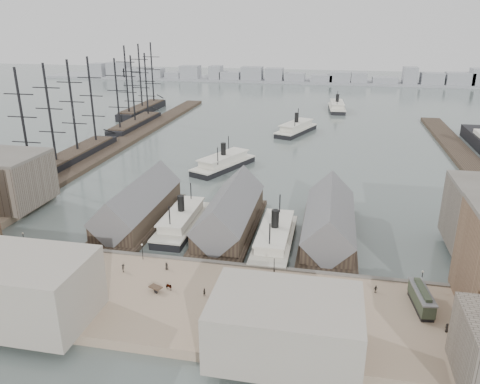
% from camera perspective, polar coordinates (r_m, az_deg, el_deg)
% --- Properties ---
extents(ground, '(900.00, 900.00, 0.00)m').
position_cam_1_polar(ground, '(111.83, -3.10, -8.14)').
color(ground, '#4E5A57').
rests_on(ground, ground).
extents(quay, '(180.00, 30.00, 2.00)m').
position_cam_1_polar(quay, '(94.87, -6.19, -13.23)').
color(quay, gray).
rests_on(quay, ground).
extents(seawall, '(180.00, 1.20, 2.30)m').
position_cam_1_polar(seawall, '(106.88, -3.81, -8.90)').
color(seawall, '#59544C').
rests_on(seawall, ground).
extents(west_wharf, '(10.00, 220.00, 1.60)m').
position_cam_1_polar(west_wharf, '(222.49, -13.78, 6.10)').
color(west_wharf, '#2D231C').
rests_on(west_wharf, ground).
extents(east_wharf, '(10.00, 180.00, 1.60)m').
position_cam_1_polar(east_wharf, '(199.35, 26.36, 2.92)').
color(east_wharf, '#2D231C').
rests_on(east_wharf, ground).
extents(ferry_shed_west, '(14.00, 42.00, 12.60)m').
position_cam_1_polar(ferry_shed_west, '(132.37, -12.26, -1.71)').
color(ferry_shed_west, '#2D231C').
rests_on(ferry_shed_west, ground).
extents(ferry_shed_center, '(14.00, 42.00, 12.60)m').
position_cam_1_polar(ferry_shed_center, '(124.60, -1.20, -2.64)').
color(ferry_shed_center, '#2D231C').
rests_on(ferry_shed_center, ground).
extents(ferry_shed_east, '(14.00, 42.00, 12.60)m').
position_cam_1_polar(ferry_shed_east, '(121.98, 10.82, -3.54)').
color(ferry_shed_east, '#2D231C').
rests_on(ferry_shed_east, ground).
extents(street_bldg_center, '(24.00, 16.00, 10.00)m').
position_cam_1_polar(street_bldg_center, '(78.34, 5.52, -15.96)').
color(street_bldg_center, gray).
rests_on(street_bldg_center, quay).
extents(street_bldg_west, '(30.00, 16.00, 12.00)m').
position_cam_1_polar(street_bldg_west, '(95.32, -26.44, -10.36)').
color(street_bldg_west, gray).
rests_on(street_bldg_west, quay).
extents(lamp_post_far_w, '(0.44, 0.44, 3.92)m').
position_cam_1_polar(lamp_post_far_w, '(122.71, -24.90, -5.00)').
color(lamp_post_far_w, black).
rests_on(lamp_post_far_w, quay).
extents(lamp_post_near_w, '(0.44, 0.44, 3.92)m').
position_cam_1_polar(lamp_post_near_w, '(108.32, -11.84, -6.77)').
color(lamp_post_near_w, black).
rests_on(lamp_post_near_w, quay).
extents(lamp_post_near_e, '(0.44, 0.44, 3.92)m').
position_cam_1_polar(lamp_post_near_e, '(101.03, 4.20, -8.44)').
color(lamp_post_near_e, black).
rests_on(lamp_post_near_e, quay).
extents(lamp_post_far_e, '(0.44, 0.44, 3.92)m').
position_cam_1_polar(lamp_post_far_e, '(102.38, 21.33, -9.51)').
color(lamp_post_far_e, black).
rests_on(lamp_post_far_e, quay).
extents(far_shore, '(500.00, 40.00, 15.72)m').
position_cam_1_polar(far_shore, '(432.84, 8.00, 13.59)').
color(far_shore, gray).
rests_on(far_shore, ground).
extents(ferry_docked_west, '(8.36, 27.86, 9.95)m').
position_cam_1_polar(ferry_docked_west, '(127.17, -7.11, -3.44)').
color(ferry_docked_west, black).
rests_on(ferry_docked_west, ground).
extents(ferry_docked_east, '(8.78, 29.26, 10.45)m').
position_cam_1_polar(ferry_docked_east, '(116.43, 4.24, -5.60)').
color(ferry_docked_east, black).
rests_on(ferry_docked_east, ground).
extents(ferry_open_near, '(20.31, 30.82, 10.63)m').
position_cam_1_polar(ferry_open_near, '(176.69, -2.02, 3.62)').
color(ferry_open_near, black).
rests_on(ferry_open_near, ground).
extents(ferry_open_mid, '(19.30, 31.71, 10.87)m').
position_cam_1_polar(ferry_open_mid, '(234.90, 6.86, 7.71)').
color(ferry_open_mid, black).
rests_on(ferry_open_mid, ground).
extents(ferry_open_far, '(11.23, 30.85, 10.81)m').
position_cam_1_polar(ferry_open_far, '(299.24, 11.72, 10.15)').
color(ferry_open_far, black).
rests_on(ferry_open_far, ground).
extents(sailing_ship_near, '(9.51, 65.55, 39.12)m').
position_cam_1_polar(sailing_ship_near, '(193.19, -20.25, 3.93)').
color(sailing_ship_near, black).
rests_on(sailing_ship_near, ground).
extents(sailing_ship_mid, '(8.87, 51.24, 36.46)m').
position_cam_1_polar(sailing_ship_mid, '(251.82, -12.64, 8.23)').
color(sailing_ship_mid, black).
rests_on(sailing_ship_mid, ground).
extents(sailing_ship_far, '(9.75, 54.14, 40.06)m').
position_cam_1_polar(sailing_ship_far, '(291.50, -11.81, 9.95)').
color(sailing_ship_far, black).
rests_on(sailing_ship_far, ground).
extents(tram, '(3.92, 10.43, 3.62)m').
position_cam_1_polar(tram, '(96.32, 21.24, -12.08)').
color(tram, black).
rests_on(tram, quay).
extents(horse_cart_left, '(4.75, 3.53, 1.67)m').
position_cam_1_polar(horse_cart_left, '(113.88, -26.93, -8.35)').
color(horse_cart_left, black).
rests_on(horse_cart_left, quay).
extents(horse_cart_center, '(4.87, 2.97, 1.53)m').
position_cam_1_polar(horse_cart_center, '(96.81, -9.22, -11.38)').
color(horse_cart_center, black).
rests_on(horse_cart_center, quay).
extents(horse_cart_right, '(4.84, 2.62, 1.64)m').
position_cam_1_polar(horse_cart_right, '(91.12, 1.90, -13.28)').
color(horse_cart_right, black).
rests_on(horse_cart_right, quay).
extents(pedestrian_0, '(0.65, 0.52, 1.64)m').
position_cam_1_polar(pedestrian_0, '(119.19, -23.72, -6.56)').
color(pedestrian_0, black).
rests_on(pedestrian_0, quay).
extents(pedestrian_1, '(0.78, 0.95, 1.78)m').
position_cam_1_polar(pedestrian_1, '(108.79, -27.12, -9.71)').
color(pedestrian_1, black).
rests_on(pedestrian_1, quay).
extents(pedestrian_2, '(0.90, 1.29, 1.83)m').
position_cam_1_polar(pedestrian_2, '(104.94, -14.04, -9.01)').
color(pedestrian_2, black).
rests_on(pedestrian_2, quay).
extents(pedestrian_3, '(0.92, 0.39, 1.56)m').
position_cam_1_polar(pedestrian_3, '(97.96, -17.73, -11.77)').
color(pedestrian_3, black).
rests_on(pedestrian_3, quay).
extents(pedestrian_4, '(0.97, 0.85, 1.68)m').
position_cam_1_polar(pedestrian_4, '(104.07, -8.94, -8.92)').
color(pedestrian_4, black).
rests_on(pedestrian_4, quay).
extents(pedestrian_5, '(0.69, 0.76, 1.69)m').
position_cam_1_polar(pedestrian_5, '(94.25, -4.38, -12.07)').
color(pedestrian_5, black).
rests_on(pedestrian_5, quay).
extents(pedestrian_6, '(1.00, 0.93, 1.65)m').
position_cam_1_polar(pedestrian_6, '(100.45, 4.16, -9.86)').
color(pedestrian_6, black).
rests_on(pedestrian_6, quay).
extents(pedestrian_7, '(1.17, 0.84, 1.64)m').
position_cam_1_polar(pedestrian_7, '(84.83, 12.55, -16.71)').
color(pedestrian_7, black).
rests_on(pedestrian_7, quay).
extents(pedestrian_8, '(1.00, 0.82, 1.60)m').
position_cam_1_polar(pedestrian_8, '(98.78, 16.21, -11.29)').
color(pedestrian_8, black).
rests_on(pedestrian_8, quay).
extents(pedestrian_9, '(0.65, 0.90, 1.69)m').
position_cam_1_polar(pedestrian_9, '(91.97, 23.91, -14.90)').
color(pedestrian_9, black).
rests_on(pedestrian_9, quay).
extents(pedestrian_10, '(0.91, 1.04, 1.68)m').
position_cam_1_polar(pedestrian_10, '(92.67, -2.37, -12.64)').
color(pedestrian_10, black).
rests_on(pedestrian_10, quay).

